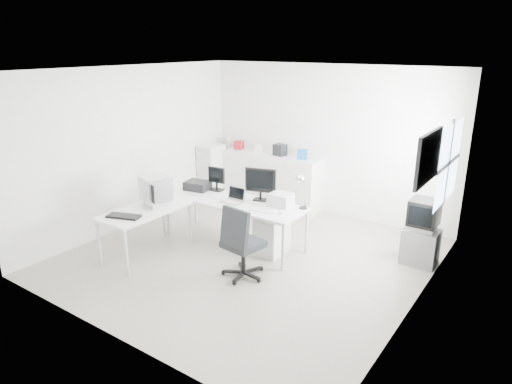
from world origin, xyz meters
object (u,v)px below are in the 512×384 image
Objects in this scene: laptop at (232,195)px; lcd_monitor_large at (260,184)px; inkjet_printer at (198,185)px; sideboard at (271,179)px; main_desk at (234,222)px; side_desk at (147,232)px; crt_tv at (424,215)px; office_chair at (243,240)px; tv_cabinet at (420,246)px; lcd_monitor_small at (217,179)px; filing_cabinet at (212,172)px; drawer_pedestal at (272,235)px; crt_monitor at (156,190)px; laser_printer at (281,200)px.

lcd_monitor_large is at bearing 50.78° from laptop.
sideboard reaches higher than inkjet_printer.
side_desk is (-0.85, -1.10, 0.00)m from main_desk.
crt_tv is (2.66, 1.11, -0.10)m from laptop.
office_chair reaches higher than tv_cabinet.
side_desk is at bearing -107.19° from lcd_monitor_small.
lcd_monitor_small is 0.34× the size of filing_cabinet.
filing_cabinet is (-0.94, 2.68, 0.20)m from side_desk.
drawer_pedestal is 2.22m from tv_cabinet.
drawer_pedestal is 1.47× the size of inkjet_printer.
lcd_monitor_large is at bearing -162.21° from crt_tv.
laptop is 0.74× the size of crt_monitor.
lcd_monitor_large reaches higher than sideboard.
lcd_monitor_small reaches higher than sideboard.
filing_cabinet reaches higher than tv_cabinet.
laser_printer is (1.60, 1.32, 0.47)m from side_desk.
filing_cabinet is at bearing 148.60° from laser_printer.
side_desk is 3.08m from sideboard.
crt_monitor is (-1.20, -1.10, -0.02)m from lcd_monitor_large.
lcd_monitor_small is at bearing -89.85° from sideboard.
main_desk is 2.05m from sideboard.
lcd_monitor_small is at bearing -46.97° from filing_cabinet.
side_desk is at bearing -147.15° from lcd_monitor_large.
crt_tv is at bearing -16.38° from sideboard.
lcd_monitor_large is at bearing 35.54° from main_desk.
lcd_monitor_small is 0.79× the size of crt_tv.
laptop is at bearing -22.74° from inkjet_printer.
crt_tv is at bearing 23.98° from laptop.
side_desk is 1.50m from lcd_monitor_small.
office_chair is 0.95× the size of filing_cabinet.
sideboard is at bearing 84.49° from side_desk.
office_chair is at bearing -42.86° from filing_cabinet.
lcd_monitor_large reaches higher than inkjet_printer.
lcd_monitor_small reaches higher than main_desk.
drawer_pedestal is 0.52× the size of filing_cabinet.
laptop is at bearing -42.38° from filing_cabinet.
office_chair is 3.08m from sideboard.
lcd_monitor_small is at bearing 155.56° from main_desk.
lcd_monitor_large is (0.90, 0.00, 0.07)m from lcd_monitor_small.
inkjet_printer is 0.36m from lcd_monitor_small.
main_desk is at bearing -175.91° from drawer_pedestal.
sideboard is (0.30, 3.07, 0.15)m from side_desk.
office_chair is at bearing -39.28° from inkjet_printer.
laser_printer is 1.93m from crt_monitor.
lcd_monitor_large is at bearing -162.21° from tv_cabinet.
crt_tv reaches higher than main_desk.
lcd_monitor_large is 1.05× the size of crt_tv.
lcd_monitor_large is 0.46× the size of filing_cabinet.
crt_monitor is at bearing -149.86° from drawer_pedestal.
crt_monitor is (-0.30, -1.10, 0.05)m from lcd_monitor_small.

